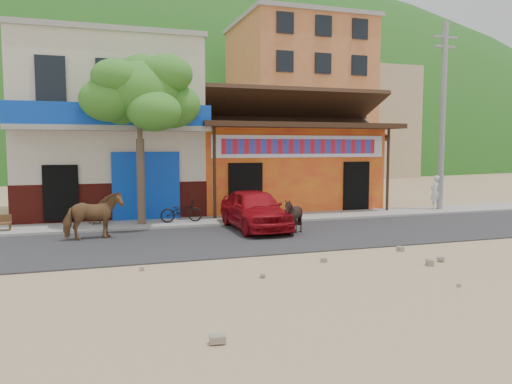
# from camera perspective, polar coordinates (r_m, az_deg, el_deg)

# --- Properties ---
(ground) EXTENTS (120.00, 120.00, 0.00)m
(ground) POSITION_cam_1_polar(r_m,az_deg,el_deg) (13.86, 8.94, -6.70)
(ground) COLOR #9E825B
(ground) RESTS_ON ground
(road) EXTENTS (60.00, 5.00, 0.04)m
(road) POSITION_cam_1_polar(r_m,az_deg,el_deg) (16.08, 4.85, -4.93)
(road) COLOR #28282B
(road) RESTS_ON ground
(sidewalk) EXTENTS (60.00, 2.00, 0.12)m
(sidewalk) POSITION_cam_1_polar(r_m,az_deg,el_deg) (19.30, 0.77, -3.09)
(sidewalk) COLOR gray
(sidewalk) RESTS_ON ground
(dance_club) EXTENTS (8.00, 6.00, 3.60)m
(dance_club) POSITION_cam_1_polar(r_m,az_deg,el_deg) (23.56, 2.20, 2.67)
(dance_club) COLOR orange
(dance_club) RESTS_ON ground
(cafe_building) EXTENTS (7.00, 6.00, 7.00)m
(cafe_building) POSITION_cam_1_polar(r_m,az_deg,el_deg) (22.07, -16.48, 6.70)
(cafe_building) COLOR beige
(cafe_building) RESTS_ON ground
(apartment_front) EXTENTS (9.00, 9.00, 12.00)m
(apartment_front) POSITION_cam_1_polar(r_m,az_deg,el_deg) (39.26, 4.69, 9.81)
(apartment_front) COLOR #CC723F
(apartment_front) RESTS_ON ground
(apartment_rear) EXTENTS (8.00, 8.00, 10.00)m
(apartment_rear) POSITION_cam_1_polar(r_m,az_deg,el_deg) (48.58, 11.78, 7.66)
(apartment_rear) COLOR tan
(apartment_rear) RESTS_ON ground
(hillside) EXTENTS (100.00, 40.00, 24.00)m
(hillside) POSITION_cam_1_polar(r_m,az_deg,el_deg) (82.79, -14.12, 11.42)
(hillside) COLOR #194C14
(hillside) RESTS_ON ground
(tree) EXTENTS (3.00, 3.00, 6.00)m
(tree) POSITION_cam_1_polar(r_m,az_deg,el_deg) (17.93, -13.12, 5.96)
(tree) COLOR #2D721E
(tree) RESTS_ON sidewalk
(utility_pole) EXTENTS (0.24, 0.24, 8.00)m
(utility_pole) POSITION_cam_1_polar(r_m,az_deg,el_deg) (23.14, 20.55, 8.04)
(utility_pole) COLOR gray
(utility_pole) RESTS_ON sidewalk
(cow_tan) EXTENTS (1.83, 1.15, 1.43)m
(cow_tan) POSITION_cam_1_polar(r_m,az_deg,el_deg) (15.87, -18.11, -2.61)
(cow_tan) COLOR brown
(cow_tan) RESTS_ON road
(cow_dark) EXTENTS (1.16, 1.05, 1.17)m
(cow_dark) POSITION_cam_1_polar(r_m,az_deg,el_deg) (15.90, 4.29, -2.83)
(cow_dark) COLOR black
(cow_dark) RESTS_ON road
(red_car) EXTENTS (1.64, 4.05, 1.38)m
(red_car) POSITION_cam_1_polar(r_m,az_deg,el_deg) (16.96, -0.16, -1.96)
(red_car) COLOR #A00B14
(red_car) RESTS_ON road
(scooter) EXTENTS (1.52, 0.53, 0.80)m
(scooter) POSITION_cam_1_polar(r_m,az_deg,el_deg) (18.22, -8.51, -2.18)
(scooter) COLOR black
(scooter) RESTS_ON sidewalk
(pedestrian) EXTENTS (0.57, 0.40, 1.48)m
(pedestrian) POSITION_cam_1_polar(r_m,az_deg,el_deg) (23.12, 19.81, -0.02)
(pedestrian) COLOR silver
(pedestrian) RESTS_ON sidewalk
(cafe_chair_left) EXTENTS (0.46, 0.46, 0.94)m
(cafe_chair_left) POSITION_cam_1_polar(r_m,az_deg,el_deg) (18.19, -26.90, -2.48)
(cafe_chair_left) COLOR #452717
(cafe_chair_left) RESTS_ON sidewalk
(cafe_chair_right) EXTENTS (0.58, 0.58, 0.99)m
(cafe_chair_right) POSITION_cam_1_polar(r_m,az_deg,el_deg) (18.43, -17.79, -1.99)
(cafe_chair_right) COLOR #4D2919
(cafe_chair_right) RESTS_ON sidewalk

